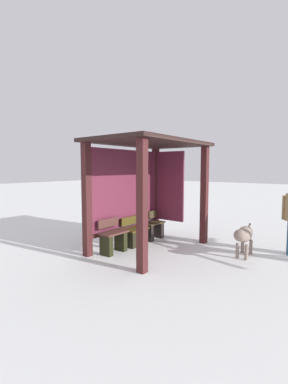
# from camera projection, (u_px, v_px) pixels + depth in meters

# --- Properties ---
(ground_plane) EXTENTS (60.00, 60.00, 0.00)m
(ground_plane) POSITION_uv_depth(u_px,v_px,m) (150.00, 249.00, 6.47)
(ground_plane) COLOR white
(bus_shelter) EXTENTS (2.88, 1.87, 2.55)m
(bus_shelter) POSITION_uv_depth(u_px,v_px,m) (145.00, 174.00, 6.59)
(bus_shelter) COLOR #431D1D
(bus_shelter) RESTS_ON ground
(bench_left_inside) EXTENTS (0.66, 0.37, 0.77)m
(bench_left_inside) POSITION_uv_depth(u_px,v_px,m) (113.00, 239.00, 6.14)
(bench_left_inside) COLOR #4E2C26
(bench_left_inside) RESTS_ON ground
(bench_center_inside) EXTENTS (0.66, 0.40, 0.70)m
(bench_center_inside) POSITION_uv_depth(u_px,v_px,m) (135.00, 234.00, 6.75)
(bench_center_inside) COLOR #473B14
(bench_center_inside) RESTS_ON ground
(bench_right_inside) EXTENTS (0.66, 0.35, 0.74)m
(bench_right_inside) POSITION_uv_depth(u_px,v_px,m) (153.00, 228.00, 7.34)
(bench_right_inside) COLOR #403220
(bench_right_inside) RESTS_ON ground
(dog) EXTENTS (1.11, 0.37, 0.68)m
(dog) POSITION_uv_depth(u_px,v_px,m) (244.00, 235.00, 5.84)
(dog) COLOR gray
(dog) RESTS_ON ground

